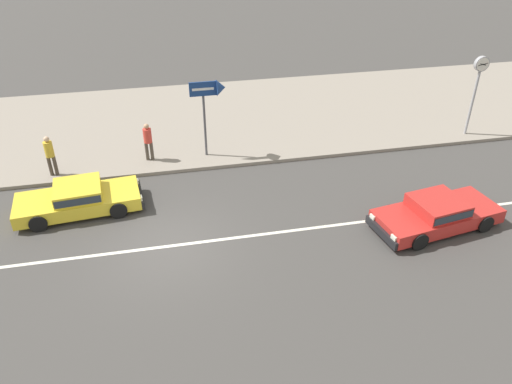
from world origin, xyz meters
TOP-DOWN VIEW (x-y plane):
  - ground_plane at (0.00, 0.00)m, footprint 160.00×160.00m
  - lane_centre_stripe at (0.00, 0.00)m, footprint 50.40×0.14m
  - kerb_strip at (0.00, 9.77)m, footprint 68.00×10.00m
  - sedan_yellow_0 at (-2.92, 2.73)m, footprint 4.52×2.18m
  - sedan_red_2 at (9.04, -0.73)m, footprint 4.63×2.44m
  - street_clock at (14.00, 5.51)m, footprint 0.65×0.22m
  - arrow_signboard at (2.50, 5.83)m, footprint 1.45×0.64m
  - pedestrian_near_clock at (-4.14, 5.38)m, footprint 0.34×0.34m
  - pedestrian_mid_kerb at (-0.37, 5.91)m, footprint 0.34×0.34m

SIDE VIEW (x-z plane):
  - ground_plane at x=0.00m, z-range 0.00..0.00m
  - lane_centre_stripe at x=0.00m, z-range 0.00..0.01m
  - kerb_strip at x=0.00m, z-range 0.00..0.15m
  - sedan_yellow_0 at x=-2.92m, z-range 0.00..1.07m
  - sedan_red_2 at x=9.04m, z-range 0.00..1.07m
  - pedestrian_mid_kerb at x=-0.37m, z-range 0.28..1.91m
  - pedestrian_near_clock at x=-4.14m, z-range 0.29..1.96m
  - street_clock at x=14.00m, z-range 1.03..4.65m
  - arrow_signboard at x=2.50m, z-range 1.26..4.53m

